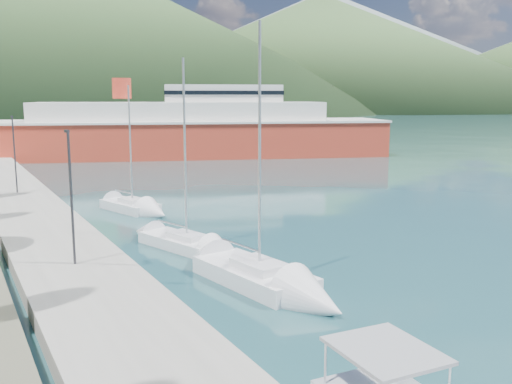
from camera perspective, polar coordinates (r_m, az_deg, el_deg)
ground at (r=132.16m, az=-22.77°, el=5.14°), size 1400.00×1400.00×0.00m
quay at (r=38.30m, az=-20.92°, el=-3.05°), size 5.00×88.00×0.80m
hills_far at (r=651.75m, az=-15.60°, el=15.21°), size 1480.00×900.00×180.00m
hills_near at (r=401.73m, az=-12.86°, el=15.08°), size 1010.00×520.00×115.00m
lamp_posts at (r=26.03m, az=-17.72°, el=-0.28°), size 0.15×47.27×6.06m
sailboat_near at (r=24.31m, az=2.83°, el=-9.65°), size 3.84×8.93×12.42m
sailboat_mid at (r=30.65m, az=-5.16°, el=-5.72°), size 4.19×7.99×11.13m
sailboat_far at (r=41.80m, az=-11.24°, el=-1.75°), size 4.03×7.12×9.98m
ferry at (r=81.40m, az=-7.34°, el=6.01°), size 58.46×30.60×11.45m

